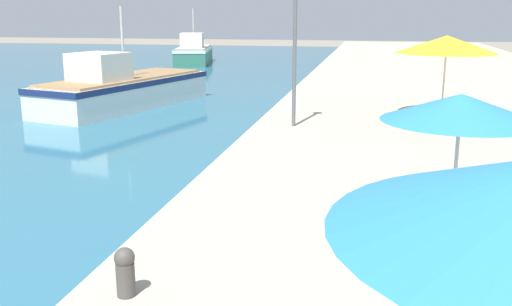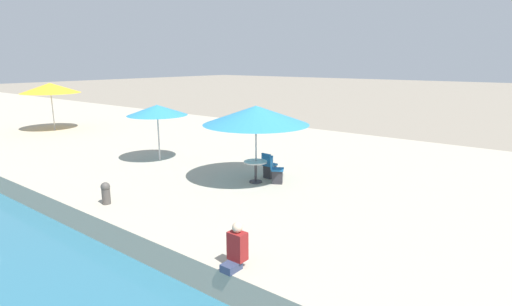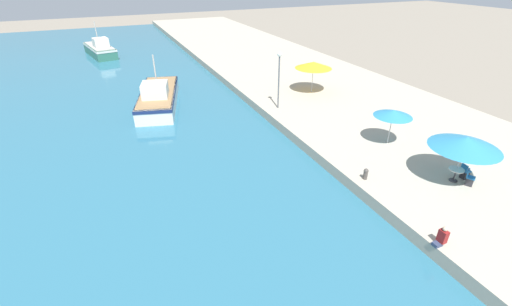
% 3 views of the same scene
% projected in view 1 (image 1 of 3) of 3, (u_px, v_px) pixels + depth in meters
% --- Properties ---
extents(quay_promenade, '(16.00, 90.00, 0.73)m').
position_uv_depth(quay_promenade, '(461.00, 94.00, 28.02)').
color(quay_promenade, '#B2A893').
rests_on(quay_promenade, ground_plane).
extents(fishing_boat_near, '(5.31, 9.79, 4.50)m').
position_uv_depth(fishing_boat_near, '(123.00, 88.00, 25.86)').
color(fishing_boat_near, white).
rests_on(fishing_boat_near, water_basin).
extents(fishing_boat_mid, '(4.18, 8.24, 4.57)m').
position_uv_depth(fishing_boat_mid, '(194.00, 53.00, 48.51)').
color(fishing_boat_mid, '#33705B').
rests_on(fishing_boat_mid, water_basin).
extents(cafe_umbrella_white, '(2.44, 2.44, 2.32)m').
position_uv_depth(cafe_umbrella_white, '(461.00, 108.00, 8.76)').
color(cafe_umbrella_white, '#B7B7B7').
rests_on(cafe_umbrella_white, quay_promenade).
extents(cafe_umbrella_striped, '(3.35, 3.35, 2.79)m').
position_uv_depth(cafe_umbrella_striped, '(447.00, 44.00, 19.02)').
color(cafe_umbrella_striped, '#B7B7B7').
rests_on(cafe_umbrella_striped, quay_promenade).
extents(mooring_bollard, '(0.26, 0.26, 0.65)m').
position_uv_depth(mooring_bollard, '(125.00, 270.00, 7.22)').
color(mooring_bollard, '#4C4742').
rests_on(mooring_bollard, quay_promenade).
extents(lamppost, '(0.36, 0.36, 4.56)m').
position_uv_depth(lamppost, '(295.00, 27.00, 17.50)').
color(lamppost, '#565B60').
rests_on(lamppost, quay_promenade).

